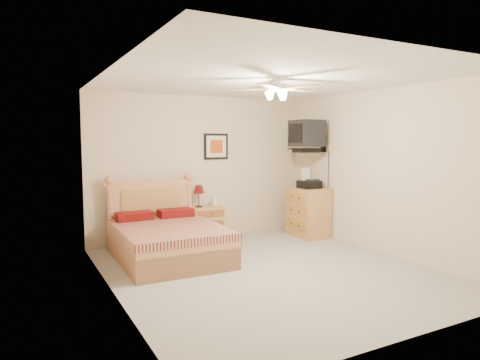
# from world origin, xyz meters

# --- Properties ---
(floor) EXTENTS (4.50, 4.50, 0.00)m
(floor) POSITION_xyz_m (0.00, 0.00, 0.00)
(floor) COLOR gray
(floor) RESTS_ON ground
(ceiling) EXTENTS (4.00, 4.50, 0.04)m
(ceiling) POSITION_xyz_m (0.00, 0.00, 2.50)
(ceiling) COLOR white
(ceiling) RESTS_ON ground
(wall_back) EXTENTS (4.00, 0.04, 2.50)m
(wall_back) POSITION_xyz_m (0.00, 2.25, 1.25)
(wall_back) COLOR beige
(wall_back) RESTS_ON ground
(wall_front) EXTENTS (4.00, 0.04, 2.50)m
(wall_front) POSITION_xyz_m (0.00, -2.25, 1.25)
(wall_front) COLOR beige
(wall_front) RESTS_ON ground
(wall_left) EXTENTS (0.04, 4.50, 2.50)m
(wall_left) POSITION_xyz_m (-2.00, 0.00, 1.25)
(wall_left) COLOR beige
(wall_left) RESTS_ON ground
(wall_right) EXTENTS (0.04, 4.50, 2.50)m
(wall_right) POSITION_xyz_m (2.00, 0.00, 1.25)
(wall_right) COLOR beige
(wall_right) RESTS_ON ground
(bed) EXTENTS (1.44, 1.87, 1.19)m
(bed) POSITION_xyz_m (-1.00, 1.12, 0.60)
(bed) COLOR #B3754D
(bed) RESTS_ON ground
(nightstand) EXTENTS (0.57, 0.45, 0.58)m
(nightstand) POSITION_xyz_m (-0.01, 2.00, 0.29)
(nightstand) COLOR #C18D3E
(nightstand) RESTS_ON ground
(table_lamp) EXTENTS (0.21, 0.21, 0.38)m
(table_lamp) POSITION_xyz_m (-0.15, 2.03, 0.78)
(table_lamp) COLOR #630F10
(table_lamp) RESTS_ON nightstand
(lotion_bottle) EXTENTS (0.12, 0.12, 0.24)m
(lotion_bottle) POSITION_xyz_m (0.14, 2.02, 0.70)
(lotion_bottle) COLOR silver
(lotion_bottle) RESTS_ON nightstand
(framed_picture) EXTENTS (0.46, 0.04, 0.46)m
(framed_picture) POSITION_xyz_m (0.27, 2.23, 1.62)
(framed_picture) COLOR black
(framed_picture) RESTS_ON wall_back
(dresser) EXTENTS (0.54, 0.75, 0.87)m
(dresser) POSITION_xyz_m (1.73, 1.45, 0.44)
(dresser) COLOR #BB823B
(dresser) RESTS_ON ground
(fax_machine) EXTENTS (0.35, 0.37, 0.36)m
(fax_machine) POSITION_xyz_m (1.73, 1.42, 1.05)
(fax_machine) COLOR black
(fax_machine) RESTS_ON dresser
(magazine_lower) EXTENTS (0.21, 0.28, 0.03)m
(magazine_lower) POSITION_xyz_m (1.71, 1.72, 0.89)
(magazine_lower) COLOR beige
(magazine_lower) RESTS_ON dresser
(magazine_upper) EXTENTS (0.22, 0.28, 0.02)m
(magazine_upper) POSITION_xyz_m (1.71, 1.73, 0.91)
(magazine_upper) COLOR gray
(magazine_upper) RESTS_ON magazine_lower
(wall_tv) EXTENTS (0.56, 0.46, 0.58)m
(wall_tv) POSITION_xyz_m (1.75, 1.34, 1.81)
(wall_tv) COLOR black
(wall_tv) RESTS_ON wall_right
(ceiling_fan) EXTENTS (1.14, 1.14, 0.28)m
(ceiling_fan) POSITION_xyz_m (0.00, -0.20, 2.36)
(ceiling_fan) COLOR silver
(ceiling_fan) RESTS_ON ceiling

